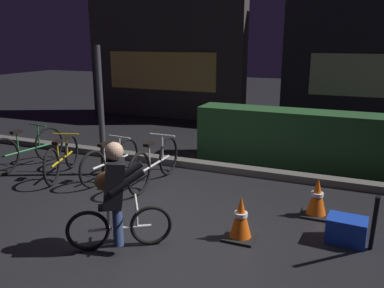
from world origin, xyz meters
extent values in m
plane|color=black|center=(0.00, 0.00, 0.00)|extent=(40.00, 40.00, 0.00)
cube|color=#56544F|center=(0.00, 2.20, 0.06)|extent=(12.00, 0.24, 0.12)
cube|color=#214723|center=(1.80, 3.10, 0.52)|extent=(4.80, 0.70, 1.03)
cube|color=#383330|center=(-3.18, 6.50, 2.19)|extent=(4.94, 0.50, 4.38)
cube|color=#E5B751|center=(-3.18, 6.23, 1.40)|extent=(3.46, 0.04, 1.10)
cube|color=#BFCC8C|center=(2.79, 6.93, 1.40)|extent=(3.60, 0.04, 1.10)
cylinder|color=#2D2D33|center=(-1.73, 1.20, 1.11)|extent=(0.10, 0.10, 2.21)
torus|color=black|center=(-3.18, 1.47, 0.34)|extent=(0.13, 0.67, 0.67)
torus|color=black|center=(-3.32, 0.48, 0.34)|extent=(0.13, 0.67, 0.67)
cylinder|color=#236B38|center=(-3.25, 0.97, 0.34)|extent=(0.17, 1.00, 0.04)
cylinder|color=#236B38|center=(-3.27, 0.80, 0.52)|extent=(0.03, 0.03, 0.38)
cube|color=black|center=(-3.27, 0.80, 0.71)|extent=(0.13, 0.21, 0.05)
cylinder|color=#236B38|center=(-3.21, 1.25, 0.55)|extent=(0.03, 0.03, 0.42)
cylinder|color=#236B38|center=(-3.21, 1.25, 0.76)|extent=(0.46, 0.09, 0.02)
torus|color=black|center=(-2.50, 1.29, 0.31)|extent=(0.25, 0.59, 0.61)
torus|color=black|center=(-2.19, 0.43, 0.31)|extent=(0.25, 0.59, 0.61)
cylinder|color=gold|center=(-2.34, 0.86, 0.31)|extent=(0.34, 0.87, 0.04)
cylinder|color=gold|center=(-2.29, 0.71, 0.48)|extent=(0.03, 0.03, 0.34)
cube|color=black|center=(-2.29, 0.71, 0.65)|extent=(0.16, 0.22, 0.05)
cylinder|color=gold|center=(-2.43, 1.09, 0.50)|extent=(0.03, 0.03, 0.38)
cylinder|color=gold|center=(-2.43, 1.09, 0.69)|extent=(0.44, 0.18, 0.02)
torus|color=black|center=(-1.44, 1.51, 0.30)|extent=(0.10, 0.61, 0.61)
torus|color=black|center=(-1.52, 0.61, 0.30)|extent=(0.10, 0.61, 0.61)
cylinder|color=silver|center=(-1.48, 1.06, 0.30)|extent=(0.12, 0.90, 0.04)
cylinder|color=silver|center=(-1.50, 0.90, 0.47)|extent=(0.03, 0.03, 0.34)
cube|color=black|center=(-1.50, 0.90, 0.64)|extent=(0.12, 0.21, 0.05)
cylinder|color=silver|center=(-1.46, 1.31, 0.49)|extent=(0.03, 0.03, 0.38)
cylinder|color=silver|center=(-1.46, 1.31, 0.68)|extent=(0.46, 0.07, 0.02)
torus|color=black|center=(-0.68, 1.64, 0.34)|extent=(0.05, 0.68, 0.68)
torus|color=black|center=(-0.68, 0.63, 0.34)|extent=(0.05, 0.68, 0.68)
cylinder|color=silver|center=(-0.68, 1.13, 0.34)|extent=(0.04, 1.01, 0.04)
cylinder|color=silver|center=(-0.68, 0.96, 0.53)|extent=(0.03, 0.03, 0.38)
cube|color=black|center=(-0.68, 0.96, 0.72)|extent=(0.10, 0.20, 0.05)
cylinder|color=silver|center=(-0.68, 1.41, 0.55)|extent=(0.03, 0.03, 0.43)
cylinder|color=silver|center=(-0.68, 1.41, 0.77)|extent=(0.46, 0.03, 0.02)
cube|color=black|center=(1.12, -0.10, 0.01)|extent=(0.36, 0.36, 0.03)
cone|color=#EA560F|center=(1.12, -0.10, 0.28)|extent=(0.26, 0.26, 0.51)
cylinder|color=white|center=(1.12, -0.10, 0.31)|extent=(0.16, 0.16, 0.05)
cube|color=black|center=(1.89, 0.91, 0.01)|extent=(0.36, 0.36, 0.03)
cone|color=#EA560F|center=(1.89, 0.91, 0.28)|extent=(0.26, 0.26, 0.50)
cylinder|color=white|center=(1.89, 0.91, 0.31)|extent=(0.16, 0.16, 0.05)
cube|color=#193DB7|center=(2.29, 0.30, 0.15)|extent=(0.46, 0.35, 0.30)
torus|color=black|center=(0.22, -0.65, 0.24)|extent=(0.43, 0.31, 0.48)
torus|color=black|center=(-0.37, -1.04, 0.24)|extent=(0.43, 0.31, 0.48)
cylinder|color=silver|center=(-0.07, -0.84, 0.24)|extent=(0.60, 0.42, 0.04)
cylinder|color=silver|center=(-0.18, -0.91, 0.37)|extent=(0.03, 0.03, 0.26)
cube|color=black|center=(-0.18, -0.91, 0.51)|extent=(0.22, 0.19, 0.05)
cylinder|color=silver|center=(0.09, -0.74, 0.39)|extent=(0.03, 0.03, 0.30)
cylinder|color=silver|center=(0.09, -0.74, 0.54)|extent=(0.28, 0.40, 0.02)
cylinder|color=navy|center=(-0.15, -0.77, 0.30)|extent=(0.21, 0.23, 0.42)
cylinder|color=navy|center=(-0.03, -0.94, 0.30)|extent=(0.21, 0.23, 0.42)
cube|color=black|center=(-0.11, -0.87, 0.79)|extent=(0.39, 0.41, 0.54)
sphere|color=tan|center=(-0.09, -0.85, 1.15)|extent=(0.20, 0.20, 0.20)
cylinder|color=black|center=(-0.07, -0.67, 0.84)|extent=(0.37, 0.29, 0.29)
cylinder|color=black|center=(0.09, -0.90, 0.84)|extent=(0.37, 0.29, 0.29)
ellipsoid|color=brown|center=(-0.27, -0.73, 0.74)|extent=(0.35, 0.31, 0.24)
cylinder|color=black|center=(2.55, 0.05, 0.39)|extent=(0.06, 0.41, 0.79)
camera|label=1|loc=(2.26, -4.26, 2.30)|focal=36.91mm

